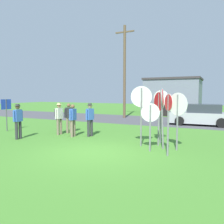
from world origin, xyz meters
TOP-DOWN VIEW (x-y plane):
  - ground_plane at (0.00, 0.00)m, footprint 80.00×80.00m
  - street_asphalt at (0.00, 11.01)m, footprint 60.00×6.40m
  - building_background at (-0.12, 17.27)m, footprint 5.63×4.78m
  - utility_pole at (-3.59, 11.96)m, footprint 1.80×0.24m
  - parked_car_on_street at (3.22, 9.90)m, footprint 4.37×2.15m
  - stop_sign_tallest at (1.98, 1.13)m, footprint 0.66×0.30m
  - stop_sign_leaning_left at (2.73, 0.77)m, footprint 0.39×0.51m
  - stop_sign_leaning_right at (1.40, 1.77)m, footprint 0.85×0.34m
  - stop_sign_rear_right at (2.89, 1.76)m, footprint 0.79×0.43m
  - stop_sign_center_cluster at (2.03, 2.21)m, footprint 0.60×0.64m
  - stop_sign_rear_left at (2.00, 2.77)m, footprint 0.69×0.07m
  - stop_sign_low_front at (2.30, 1.72)m, footprint 0.19×0.71m
  - person_in_teal at (-3.52, 2.45)m, footprint 0.41×0.57m
  - person_in_blue at (-4.54, 0.60)m, footprint 0.31×0.57m
  - person_with_sunhat at (-2.46, 2.27)m, footprint 0.23×0.57m
  - person_near_signs at (-3.34, 3.11)m, footprint 0.34×0.53m
  - person_holding_notes at (-1.72, 2.74)m, footprint 0.31×0.55m
  - info_panel_leftmost at (-7.08, 2.01)m, footprint 0.16×0.59m

SIDE VIEW (x-z plane):
  - ground_plane at x=0.00m, z-range 0.00..0.00m
  - street_asphalt at x=0.00m, z-range 0.00..0.01m
  - parked_car_on_street at x=3.22m, z-range -0.07..1.44m
  - person_with_sunhat at x=-2.46m, z-range 0.11..1.80m
  - person_near_signs at x=-3.34m, z-range 0.11..1.80m
  - person_in_blue at x=-4.54m, z-range 0.12..1.85m
  - person_holding_notes at x=-1.72m, z-range 0.12..1.85m
  - person_in_teal at x=-3.52m, z-range 0.14..1.88m
  - stop_sign_tallest at x=1.98m, z-range 0.33..2.20m
  - info_panel_leftmost at x=-7.08m, z-range 0.36..2.27m
  - stop_sign_leaning_left at x=2.73m, z-range 0.37..2.61m
  - stop_sign_rear_right at x=2.89m, z-range 0.44..2.72m
  - stop_sign_center_cluster at x=2.03m, z-range 0.45..2.77m
  - stop_sign_rear_left at x=2.00m, z-range 0.42..2.81m
  - stop_sign_low_front at x=2.30m, z-range 0.44..2.88m
  - stop_sign_leaning_right at x=1.40m, z-range 0.50..3.06m
  - building_background at x=-0.12m, z-range 0.01..3.87m
  - utility_pole at x=-3.59m, z-range 0.18..8.60m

